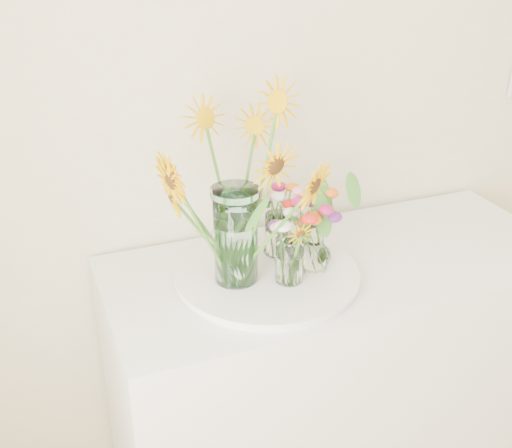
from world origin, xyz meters
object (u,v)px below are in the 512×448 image
at_px(mason_jar, 236,236).
at_px(small_vase_a, 289,261).
at_px(counter, 334,380).
at_px(small_vase_c, 278,235).
at_px(tray, 267,277).
at_px(small_vase_b, 314,246).

height_order(mason_jar, small_vase_a, mason_jar).
distance_m(counter, small_vase_a, 0.59).
xyz_separation_m(counter, mason_jar, (-0.34, -0.03, 0.61)).
bearing_deg(small_vase_c, tray, -128.56).
bearing_deg(small_vase_c, small_vase_b, -59.42).
relative_size(mason_jar, small_vase_c, 2.10).
height_order(counter, small_vase_b, small_vase_b).
height_order(tray, small_vase_b, small_vase_b).
bearing_deg(counter, small_vase_c, 159.85).
relative_size(counter, small_vase_c, 10.60).
relative_size(counter, tray, 2.83).
distance_m(tray, small_vase_a, 0.11).
bearing_deg(counter, small_vase_b, -159.98).
distance_m(tray, mason_jar, 0.18).
bearing_deg(counter, tray, -175.01).
relative_size(counter, mason_jar, 5.06).
xyz_separation_m(tray, small_vase_b, (0.13, -0.02, 0.08)).
bearing_deg(small_vase_a, counter, 22.09).
xyz_separation_m(mason_jar, small_vase_b, (0.23, -0.02, -0.07)).
height_order(small_vase_a, small_vase_c, same).
height_order(tray, small_vase_c, small_vase_c).
relative_size(counter, small_vase_a, 10.61).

